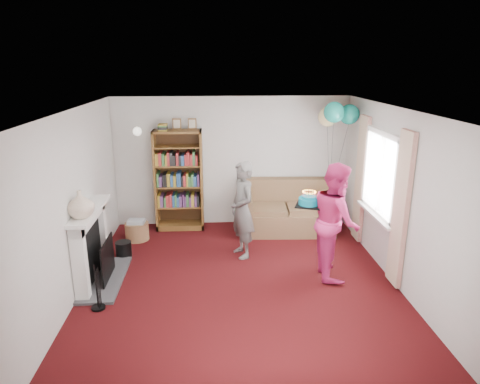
{
  "coord_description": "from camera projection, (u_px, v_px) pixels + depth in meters",
  "views": [
    {
      "loc": [
        -0.36,
        -5.61,
        3.09
      ],
      "look_at": [
        0.04,
        0.6,
        1.21
      ],
      "focal_mm": 32.0,
      "sensor_mm": 36.0,
      "label": 1
    }
  ],
  "objects": [
    {
      "name": "ceiling",
      "position": [
        240.0,
        110.0,
        5.55
      ],
      "size": [
        4.5,
        5.0,
        0.01
      ],
      "primitive_type": "cube",
      "color": "white",
      "rests_on": "wall_back"
    },
    {
      "name": "balloons",
      "position": [
        337.0,
        114.0,
        7.52
      ],
      "size": [
        0.69,
        0.74,
        1.78
      ],
      "color": "#3F3F3F",
      "rests_on": "ground"
    },
    {
      "name": "window_bay",
      "position": [
        379.0,
        190.0,
        6.64
      ],
      "size": [
        0.14,
        2.02,
        2.2
      ],
      "color": "white",
      "rests_on": "ground"
    },
    {
      "name": "birthday_cake",
      "position": [
        309.0,
        201.0,
        6.36
      ],
      "size": [
        0.37,
        0.37,
        0.22
      ],
      "rotation": [
        0.0,
        0.0,
        -0.35
      ],
      "color": "black",
      "rests_on": "ground"
    },
    {
      "name": "wall_back",
      "position": [
        232.0,
        162.0,
        8.31
      ],
      "size": [
        4.5,
        0.02,
        2.5
      ],
      "primitive_type": "cube",
      "color": "silver",
      "rests_on": "ground"
    },
    {
      "name": "wicker_basket",
      "position": [
        137.0,
        231.0,
        7.76
      ],
      "size": [
        0.42,
        0.42,
        0.38
      ],
      "rotation": [
        0.0,
        0.0,
        -0.07
      ],
      "color": "#8E6342",
      "rests_on": "ground"
    },
    {
      "name": "wall_left",
      "position": [
        73.0,
        205.0,
        5.78
      ],
      "size": [
        0.02,
        5.0,
        2.5
      ],
      "primitive_type": "cube",
      "color": "silver",
      "rests_on": "ground"
    },
    {
      "name": "wall_sconce",
      "position": [
        137.0,
        131.0,
        7.88
      ],
      "size": [
        0.16,
        0.23,
        0.16
      ],
      "color": "gold",
      "rests_on": "ground"
    },
    {
      "name": "ground",
      "position": [
        240.0,
        282.0,
        6.28
      ],
      "size": [
        5.0,
        5.0,
        0.0
      ],
      "primitive_type": "plane",
      "color": "black",
      "rests_on": "ground"
    },
    {
      "name": "person_magenta",
      "position": [
        336.0,
        221.0,
        6.29
      ],
      "size": [
        0.7,
        0.87,
        1.73
      ],
      "primitive_type": "imported",
      "rotation": [
        0.0,
        0.0,
        1.52
      ],
      "color": "#D32A6F",
      "rests_on": "ground"
    },
    {
      "name": "wall_right",
      "position": [
        399.0,
        198.0,
        6.05
      ],
      "size": [
        0.02,
        5.0,
        2.5
      ],
      "primitive_type": "cube",
      "color": "silver",
      "rests_on": "ground"
    },
    {
      "name": "fireplace",
      "position": [
        95.0,
        249.0,
        6.18
      ],
      "size": [
        0.55,
        1.8,
        1.12
      ],
      "color": "#3F3F42",
      "rests_on": "ground"
    },
    {
      "name": "sofa",
      "position": [
        285.0,
        212.0,
        8.22
      ],
      "size": [
        1.78,
        0.94,
        0.94
      ],
      "rotation": [
        0.0,
        0.0,
        -0.06
      ],
      "color": "brown",
      "rests_on": "ground"
    },
    {
      "name": "person_striped",
      "position": [
        242.0,
        210.0,
        6.94
      ],
      "size": [
        0.55,
        0.68,
        1.6
      ],
      "primitive_type": "imported",
      "rotation": [
        0.0,
        0.0,
        -1.24
      ],
      "color": "black",
      "rests_on": "ground"
    },
    {
      "name": "bookcase",
      "position": [
        179.0,
        181.0,
        8.14
      ],
      "size": [
        0.9,
        0.42,
        2.12
      ],
      "color": "#472B14",
      "rests_on": "ground"
    },
    {
      "name": "mantel_vase",
      "position": [
        80.0,
        204.0,
        5.62
      ],
      "size": [
        0.37,
        0.37,
        0.37
      ],
      "primitive_type": "imported",
      "rotation": [
        0.0,
        0.0,
        0.06
      ],
      "color": "beige",
      "rests_on": "fireplace"
    }
  ]
}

